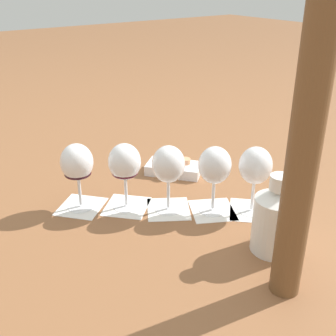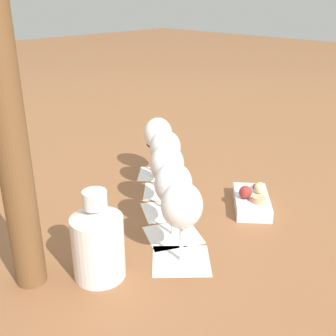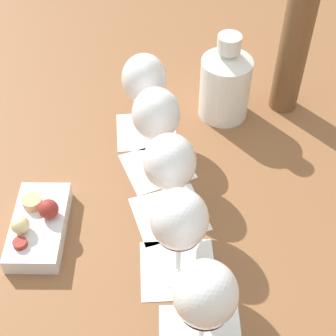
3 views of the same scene
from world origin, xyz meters
name	(u,v)px [view 1 (image 1 of 3)]	position (x,y,z in m)	size (l,w,h in m)	color
ground_plane	(168,209)	(0.00, 0.00, 0.00)	(8.00, 8.00, 0.00)	brown
tasting_card_0	(251,210)	(-0.13, -0.17, 0.00)	(0.16, 0.16, 0.00)	white
tasting_card_1	(212,210)	(-0.07, -0.09, 0.00)	(0.16, 0.15, 0.00)	white
tasting_card_2	(171,209)	(0.00, 0.00, 0.00)	(0.16, 0.16, 0.00)	white
tasting_card_3	(127,206)	(0.08, 0.08, 0.00)	(0.16, 0.16, 0.00)	white
tasting_card_4	(81,206)	(0.15, 0.18, 0.00)	(0.16, 0.16, 0.00)	white
wine_glass_0	(255,169)	(-0.13, -0.17, 0.12)	(0.08, 0.08, 0.18)	white
wine_glass_1	(215,168)	(-0.07, -0.09, 0.12)	(0.08, 0.08, 0.18)	white
wine_glass_2	(171,167)	(0.00, 0.00, 0.12)	(0.08, 0.08, 0.18)	white
wine_glass_3	(125,165)	(0.08, 0.08, 0.12)	(0.08, 0.08, 0.18)	white
wine_glass_4	(77,165)	(0.15, 0.18, 0.12)	(0.08, 0.08, 0.18)	white
ceramic_vase	(276,219)	(-0.28, -0.09, 0.08)	(0.10, 0.10, 0.19)	white
snack_dish	(174,167)	(0.17, -0.14, 0.02)	(0.18, 0.17, 0.06)	silver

